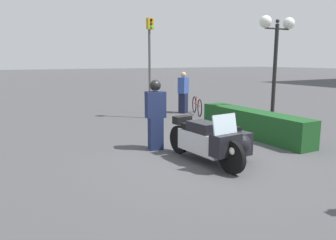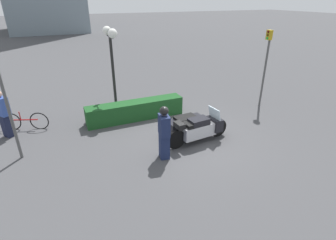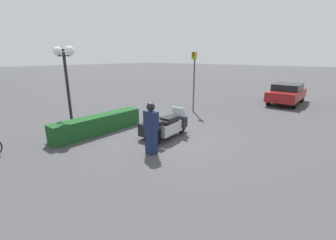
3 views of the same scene
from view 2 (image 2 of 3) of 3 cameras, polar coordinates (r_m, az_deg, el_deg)
The scene contains 9 objects.
ground_plane at distance 9.41m, azimuth 5.23°, elevation -4.45°, with size 160.00×160.00×0.00m, color #424244.
police_motorcycle at distance 9.38m, azimuth 5.66°, elevation -1.29°, with size 2.45×1.26×1.17m.
officer_rider at distance 7.99m, azimuth -0.84°, elevation -2.54°, with size 0.37×0.52×1.75m.
hedge_bush_curbside at distance 10.94m, azimuth -7.08°, elevation 2.10°, with size 4.02×0.67×0.76m, color #19471E.
twin_lamp_post at distance 11.36m, azimuth -12.35°, elevation 15.56°, with size 0.37×1.38×3.56m.
traffic_light_near at distance 12.49m, azimuth 20.58°, elevation 12.55°, with size 0.23×0.27×3.39m.
traffic_light_far at distance 8.74m, azimuth -32.32°, elevation 6.64°, with size 0.22×0.28×3.74m.
pedestrian_bystander at distance 10.97m, azimuth -32.08°, elevation 1.08°, with size 0.52×0.57×1.74m.
bicycle_parked at distance 11.39m, azimuth -28.62°, elevation -0.24°, with size 1.64×0.67×0.76m.
Camera 2 is at (-4.10, -7.08, 4.65)m, focal length 28.00 mm.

